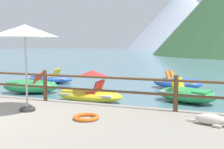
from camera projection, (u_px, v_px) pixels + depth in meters
name	position (u px, v px, depth m)	size (l,w,h in m)	color
ground_plane	(180.00, 58.00, 44.28)	(200.00, 200.00, 0.00)	slate
dock_railing	(45.00, 82.00, 8.31)	(23.92, 0.12, 0.95)	brown
beach_umbrella	(25.00, 32.00, 6.84)	(1.70, 1.70, 2.24)	#B2B2B7
dog_resting	(214.00, 120.00, 5.78)	(1.07, 0.42, 0.26)	beige
life_ring	(86.00, 117.00, 6.27)	(0.61, 0.61, 0.09)	orange
pedal_boat_1	(186.00, 94.00, 10.01)	(2.50, 1.82, 0.88)	green
pedal_boat_3	(90.00, 92.00, 10.09)	(2.60, 1.24, 1.19)	yellow
pedal_boat_4	(50.00, 79.00, 15.13)	(2.72, 1.47, 0.81)	blue
pedal_boat_5	(177.00, 83.00, 13.16)	(2.68, 1.86, 0.87)	blue
pedal_boat_6	(30.00, 86.00, 11.95)	(2.71, 1.85, 0.91)	green
distant_peak	(183.00, 19.00, 143.98)	(60.23, 60.23, 32.75)	#A8B2C1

